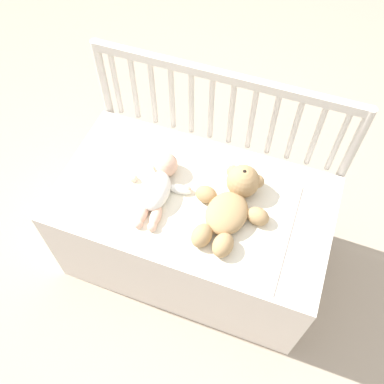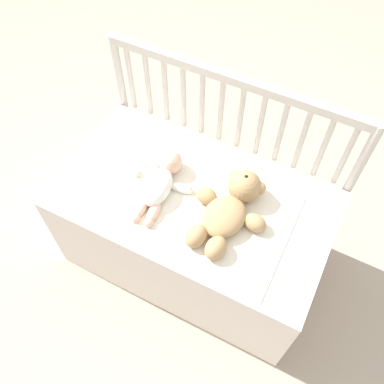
% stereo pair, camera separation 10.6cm
% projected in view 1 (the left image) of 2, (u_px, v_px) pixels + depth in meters
% --- Properties ---
extents(ground_plane, '(12.00, 12.00, 0.00)m').
position_uv_depth(ground_plane, '(193.00, 255.00, 2.09)').
color(ground_plane, tan).
extents(crib_mattress, '(1.08, 0.60, 0.51)m').
position_uv_depth(crib_mattress, '(193.00, 230.00, 1.88)').
color(crib_mattress, white).
rests_on(crib_mattress, ground_plane).
extents(crib_rail, '(1.08, 0.04, 0.87)m').
position_uv_depth(crib_rail, '(220.00, 122.00, 1.75)').
color(crib_rail, beige).
rests_on(crib_rail, ground_plane).
extents(blanket, '(0.74, 0.48, 0.01)m').
position_uv_depth(blanket, '(195.00, 208.00, 1.63)').
color(blanket, silver).
rests_on(blanket, crib_mattress).
extents(teddy_bear, '(0.30, 0.39, 0.13)m').
position_uv_depth(teddy_bear, '(232.00, 203.00, 1.59)').
color(teddy_bear, tan).
rests_on(teddy_bear, crib_mattress).
extents(baby, '(0.26, 0.34, 0.10)m').
position_uv_depth(baby, '(158.00, 185.00, 1.65)').
color(baby, white).
rests_on(baby, crib_mattress).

